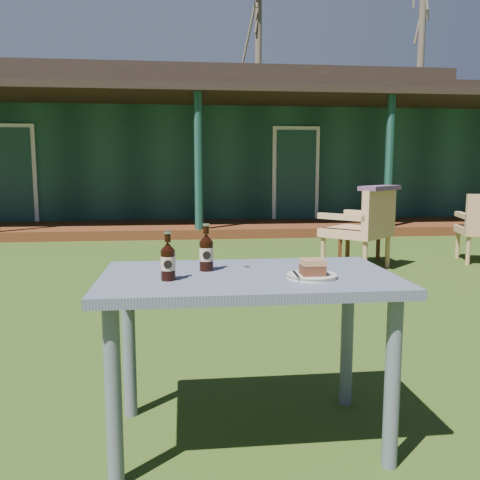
{
  "coord_description": "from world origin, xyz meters",
  "views": [
    {
      "loc": [
        -0.26,
        -3.63,
        1.15
      ],
      "look_at": [
        0.0,
        -1.3,
        0.82
      ],
      "focal_mm": 38.0,
      "sensor_mm": 36.0,
      "label": 1
    }
  ],
  "objects": [
    {
      "name": "cafe_table",
      "position": [
        0.0,
        -1.6,
        0.62
      ],
      "size": [
        1.2,
        0.7,
        0.72
      ],
      "color": "slate",
      "rests_on": "ground"
    },
    {
      "name": "armchair_left",
      "position": [
        1.8,
        1.97,
        0.52
      ],
      "size": [
        0.93,
        0.93,
        0.92
      ],
      "color": "tan",
      "rests_on": "ground"
    },
    {
      "name": "ground",
      "position": [
        0.0,
        0.0,
        0.0
      ],
      "size": [
        80.0,
        80.0,
        0.0
      ],
      "primitive_type": "plane",
      "color": "#334916"
    },
    {
      "name": "tree_right",
      "position": [
        9.5,
        17.0,
        5.5
      ],
      "size": [
        0.28,
        0.28,
        11.0
      ],
      "primitive_type": "cylinder",
      "color": "brown",
      "rests_on": "ground"
    },
    {
      "name": "plate",
      "position": [
        0.24,
        -1.7,
        0.73
      ],
      "size": [
        0.2,
        0.2,
        0.01
      ],
      "color": "silver",
      "rests_on": "cafe_table"
    },
    {
      "name": "bottle_cap",
      "position": [
        0.01,
        -1.48,
        0.72
      ],
      "size": [
        0.03,
        0.03,
        0.01
      ],
      "primitive_type": "cylinder",
      "color": "silver",
      "rests_on": "cafe_table"
    },
    {
      "name": "fork",
      "position": [
        0.18,
        -1.71,
        0.74
      ],
      "size": [
        0.02,
        0.14,
        0.0
      ],
      "primitive_type": "cube",
      "rotation": [
        0.0,
        0.0,
        -0.06
      ],
      "color": "silver",
      "rests_on": "plate"
    },
    {
      "name": "floral_throw",
      "position": [
        1.92,
        1.84,
        0.94
      ],
      "size": [
        0.62,
        0.6,
        0.05
      ],
      "primitive_type": "cube",
      "rotation": [
        0.0,
        0.0,
        3.89
      ],
      "color": "#603D63",
      "rests_on": "armchair_left"
    },
    {
      "name": "cake_slice",
      "position": [
        0.24,
        -1.71,
        0.77
      ],
      "size": [
        0.09,
        0.09,
        0.06
      ],
      "color": "#4E2819",
      "rests_on": "plate"
    },
    {
      "name": "side_table",
      "position": [
        1.95,
        2.38,
        0.34
      ],
      "size": [
        0.6,
        0.4,
        0.4
      ],
      "color": "#5E2E16",
      "rests_on": "ground"
    },
    {
      "name": "tree_mid",
      "position": [
        3.0,
        18.5,
        4.75
      ],
      "size": [
        0.28,
        0.28,
        9.5
      ],
      "primitive_type": "cylinder",
      "color": "brown",
      "rests_on": "ground"
    },
    {
      "name": "pavilion",
      "position": [
        -0.0,
        9.39,
        1.61
      ],
      "size": [
        15.8,
        8.3,
        3.45
      ],
      "color": "#163930",
      "rests_on": "ground"
    },
    {
      "name": "cola_bottle_far",
      "position": [
        -0.32,
        -1.68,
        0.8
      ],
      "size": [
        0.06,
        0.06,
        0.19
      ],
      "color": "black",
      "rests_on": "cafe_table"
    },
    {
      "name": "cola_bottle_near",
      "position": [
        -0.17,
        -1.51,
        0.8
      ],
      "size": [
        0.06,
        0.06,
        0.2
      ],
      "color": "black",
      "rests_on": "cafe_table"
    }
  ]
}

